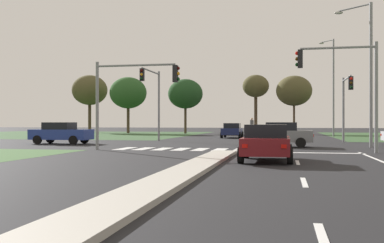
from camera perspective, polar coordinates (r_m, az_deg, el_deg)
The scene contains 32 objects.
ground_plane at distance 31.49m, azimuth 5.99°, elevation -2.98°, with size 200.00×200.00×0.00m, color black.
grass_verge_far_left at distance 62.68m, azimuth -15.60°, elevation -1.54°, with size 35.00×35.00×0.01m, color #2D4C28.
median_island_near at distance 12.76m, azimuth -2.19°, elevation -6.93°, with size 1.20×22.00×0.14m, color #ADA89E.
median_island_far at distance 56.41m, azimuth 8.41°, elevation -1.63°, with size 1.20×36.00×0.14m, color #ADA89E.
lane_dash_near at distance 6.59m, azimuth 16.06°, elevation -13.99°, with size 0.14×2.00×0.01m, color silver.
lane_dash_second at distance 12.49m, azimuth 13.82°, elevation -7.37°, with size 0.14×2.00×0.01m, color silver.
lane_dash_third at distance 18.45m, azimuth 13.05°, elevation -5.01°, with size 0.14×2.00×0.01m, color silver.
stop_bar_near at distance 24.37m, azimuth 13.36°, elevation -3.81°, with size 6.40×0.50×0.01m, color silver.
crosswalk_bar_near at distance 27.79m, azimuth -8.33°, elevation -3.36°, with size 0.70×2.80×0.01m, color silver.
crosswalk_bar_second at distance 27.42m, azimuth -6.07°, elevation -3.40°, with size 0.70×2.80×0.01m, color silver.
crosswalk_bar_third at distance 27.10m, azimuth -3.74°, elevation -3.44°, with size 0.70×2.80×0.01m, color silver.
crosswalk_bar_fourth at distance 26.82m, azimuth -1.37°, elevation -3.48°, with size 0.70×2.80×0.01m, color silver.
crosswalk_bar_fifth at distance 26.59m, azimuth 1.05°, elevation -3.51°, with size 0.70×2.80×0.01m, color silver.
crosswalk_bar_sixth at distance 26.41m, azimuth 3.51°, elevation -3.53°, with size 0.70×2.80×0.01m, color silver.
crosswalk_bar_seventh at distance 26.27m, azimuth 6.00°, elevation -3.55°, with size 0.70×2.80×0.01m, color silver.
crosswalk_bar_eighth at distance 26.19m, azimuth 8.51°, elevation -3.56°, with size 0.70×2.80×0.01m, color silver.
car_maroon_near at distance 18.89m, azimuth 9.27°, elevation -2.58°, with size 2.07×4.20×1.50m.
car_grey_second at distance 29.96m, azimuth 10.86°, elevation -1.59°, with size 4.24×1.98×1.58m.
car_blue_fourth at distance 34.91m, azimuth -16.04°, elevation -1.37°, with size 4.41×2.08×1.58m.
car_navy_fifth at distance 46.64m, azimuth 5.04°, elevation -1.10°, with size 2.02×4.17×1.50m.
traffic_signal_far_left at distance 37.73m, azimuth -4.89°, elevation 3.76°, with size 0.32×5.08×5.98m.
traffic_signal_near_right at distance 25.02m, azimuth 18.73°, elevation 5.21°, with size 4.14×0.32×5.71m.
traffic_signal_far_right at distance 36.58m, azimuth 18.70°, elevation 2.98°, with size 0.32×4.48×5.13m.
traffic_signal_near_left at distance 26.26m, azimuth -7.92°, elevation 4.16°, with size 4.99×0.32×5.07m.
street_lamp_second at distance 31.10m, azimuth 21.06°, elevation 6.49°, with size 2.14×1.86×9.13m.
street_lamp_third at distance 53.05m, azimuth 17.13°, elevation 4.61°, with size 1.56×1.54×10.80m.
pedestrian_at_median at distance 43.31m, azimuth 7.48°, elevation -0.49°, with size 0.34×0.34×1.88m.
treeline_near at distance 72.42m, azimuth -12.66°, elevation 3.82°, with size 5.44×5.44×8.88m.
treeline_second at distance 67.54m, azimuth -7.98°, elevation 3.55°, with size 5.41×5.41×8.20m.
treeline_third at distance 64.18m, azimuth -0.83°, elevation 3.46°, with size 4.88×4.88×7.66m.
treeline_fourth at distance 65.81m, azimuth 7.96°, elevation 4.32°, with size 3.76×3.76×8.35m.
treeline_fifth at distance 63.55m, azimuth 12.62°, elevation 3.76°, with size 4.83×4.83×7.92m.
Camera 1 is at (2.99, -1.31, 1.59)m, focal length 42.71 mm.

